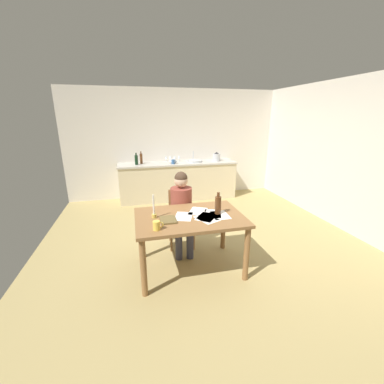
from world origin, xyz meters
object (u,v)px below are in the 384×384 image
(coffee_mug, at_px, (157,225))
(wine_glass_back_right, at_px, (166,157))
(bottle_oil, at_px, (136,160))
(wine_glass_by_kettle, at_px, (175,157))
(sink_unit, at_px, (195,161))
(person_seated, at_px, (182,207))
(chair_at_table, at_px, (181,215))
(mixing_bowl, at_px, (173,162))
(dining_table, at_px, (190,223))
(wine_glass_back_left, at_px, (170,157))
(bottle_vinegar, at_px, (141,158))
(wine_glass_near_sink, at_px, (179,157))
(candlestick, at_px, (154,211))
(book_magazine, at_px, (168,220))
(wine_bottle_on_table, at_px, (218,205))
(stovetop_kettle, at_px, (217,157))
(teacup_on_counter, at_px, (173,162))

(coffee_mug, relative_size, wine_glass_back_right, 0.78)
(bottle_oil, height_order, wine_glass_by_kettle, bottle_oil)
(sink_unit, bearing_deg, bottle_oil, -177.72)
(person_seated, relative_size, bottle_oil, 4.43)
(chair_at_table, distance_m, coffee_mug, 1.15)
(coffee_mug, bearing_deg, mixing_bowl, 77.60)
(dining_table, distance_m, wine_glass_back_left, 3.14)
(bottle_vinegar, height_order, wine_glass_near_sink, bottle_vinegar)
(chair_at_table, distance_m, candlestick, 0.87)
(book_magazine, bearing_deg, wine_bottle_on_table, 6.03)
(candlestick, xyz_separation_m, stovetop_kettle, (1.81, 2.91, 0.16))
(wine_glass_near_sink, relative_size, teacup_on_counter, 1.27)
(bottle_vinegar, relative_size, wine_glass_back_left, 1.85)
(coffee_mug, bearing_deg, bottle_oil, 92.32)
(candlestick, height_order, mixing_bowl, candlestick)
(dining_table, bearing_deg, wine_glass_back_left, 85.59)
(dining_table, distance_m, wine_bottle_on_table, 0.44)
(wine_glass_near_sink, bearing_deg, bottle_vinegar, -174.95)
(wine_bottle_on_table, height_order, wine_glass_near_sink, wine_glass_near_sink)
(dining_table, xyz_separation_m, bottle_oil, (-0.57, 2.91, 0.36))
(candlestick, height_order, teacup_on_counter, candlestick)
(candlestick, bearing_deg, dining_table, -6.64)
(coffee_mug, relative_size, bottle_vinegar, 0.42)
(book_magazine, bearing_deg, chair_at_table, 68.59)
(stovetop_kettle, height_order, wine_glass_back_left, stovetop_kettle)
(bottle_vinegar, height_order, teacup_on_counter, bottle_vinegar)
(chair_at_table, distance_m, stovetop_kettle, 2.68)
(dining_table, bearing_deg, mixing_bowl, 84.88)
(wine_bottle_on_table, relative_size, wine_glass_back_right, 1.87)
(coffee_mug, height_order, candlestick, candlestick)
(sink_unit, bearing_deg, wine_glass_near_sink, 157.99)
(dining_table, relative_size, book_magazine, 5.65)
(bottle_oil, distance_m, bottle_vinegar, 0.17)
(bottle_oil, distance_m, wine_glass_back_left, 0.84)
(wine_glass_by_kettle, height_order, wine_glass_back_left, same)
(dining_table, relative_size, wine_bottle_on_table, 4.71)
(person_seated, bearing_deg, wine_glass_near_sink, 80.11)
(wine_glass_near_sink, height_order, wine_glass_back_left, same)
(sink_unit, relative_size, stovetop_kettle, 1.64)
(person_seated, distance_m, wine_glass_back_right, 2.58)
(person_seated, relative_size, wine_glass_near_sink, 7.76)
(coffee_mug, distance_m, wine_glass_by_kettle, 3.50)
(dining_table, distance_m, wine_glass_back_right, 3.13)
(chair_at_table, xyz_separation_m, coffee_mug, (-0.46, -1.00, 0.32))
(sink_unit, relative_size, wine_glass_by_kettle, 2.34)
(person_seated, relative_size, book_magazine, 4.97)
(book_magazine, distance_m, mixing_bowl, 3.02)
(mixing_bowl, distance_m, stovetop_kettle, 1.11)
(stovetop_kettle, relative_size, wine_glass_by_kettle, 1.43)
(mixing_bowl, distance_m, wine_glass_back_right, 0.26)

